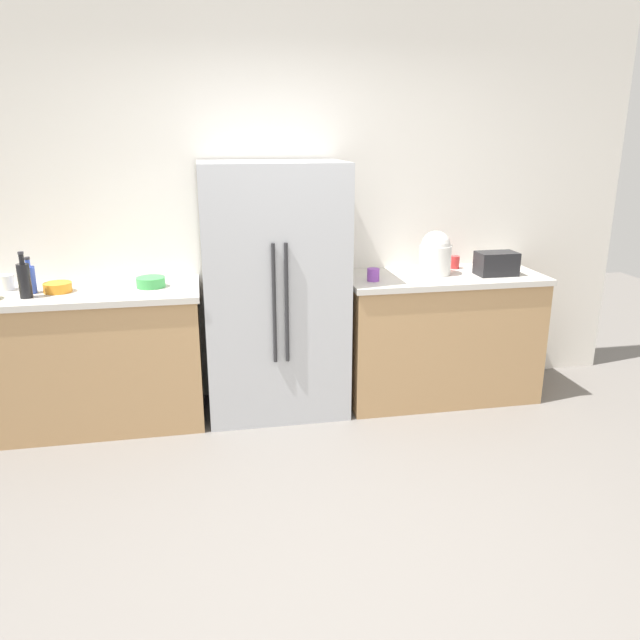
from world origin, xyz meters
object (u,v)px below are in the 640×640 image
bottle_a (30,279)px  cup_b (454,262)px  cup_a (6,282)px  refrigerator (274,292)px  toaster (496,264)px  bottle_b (24,280)px  cup_c (373,275)px  bowl_b (151,282)px  bowl_a (58,287)px  rice_cooker (435,253)px

bottle_a → cup_b: size_ratio=2.50×
cup_a → cup_b: size_ratio=1.08×
refrigerator → toaster: 1.58m
bottle_b → cup_a: 0.29m
bottle_b → cup_c: 2.21m
cup_a → bowl_b: (0.90, -0.09, -0.02)m
refrigerator → bottle_a: (-1.54, -0.01, 0.16)m
toaster → cup_a: 3.29m
cup_c → bowl_a: cup_c is taller
rice_cooker → cup_c: size_ratio=3.62×
bottle_b → bowl_a: size_ratio=1.65×
cup_c → cup_b: bearing=21.5°
bottle_b → cup_a: bearing=126.7°
bowl_a → bottle_b: bearing=-144.6°
cup_b → bowl_b: 2.18m
bottle_b → bowl_a: bottle_b is taller
cup_a → cup_b: 3.08m
toaster → bowl_a: size_ratio=1.59×
bottle_a → cup_a: bottle_a is taller
bottle_a → cup_b: (2.91, 0.19, -0.05)m
cup_a → bowl_b: 0.91m
bowl_a → toaster: bearing=-1.4°
rice_cooker → bowl_a: 2.54m
rice_cooker → bottle_b: rice_cooker is taller
refrigerator → rice_cooker: refrigerator is taller
bowl_b → bowl_a: bearing=-177.7°
bottle_a → bowl_a: 0.17m
toaster → rice_cooker: (-0.42, 0.10, 0.07)m
rice_cooker → bottle_a: 2.69m
bottle_a → bowl_a: bottle_a is taller
cup_a → cup_b: cup_a is taller
cup_c → cup_a: bearing=175.2°
bottle_a → bottle_b: size_ratio=0.81×
cup_b → cup_c: size_ratio=1.08×
toaster → cup_a: size_ratio=2.78×
bowl_b → bottle_a: bearing=-178.4°
toaster → bottle_b: bottle_b is taller
cup_a → cup_c: (2.38, -0.20, -0.01)m
refrigerator → cup_a: refrigerator is taller
rice_cooker → cup_b: 0.29m
refrigerator → rice_cooker: size_ratio=5.57×
bottle_b → bowl_a: 0.21m
bowl_a → rice_cooker: bearing=0.8°
cup_c → bowl_a: bearing=177.7°
refrigerator → bottle_b: refrigerator is taller
toaster → rice_cooker: size_ratio=0.90×
toaster → cup_c: (-0.90, -0.01, -0.04)m
rice_cooker → cup_b: (0.22, 0.16, -0.10)m
rice_cooker → bowl_b: (-1.96, -0.01, -0.12)m
bowl_b → cup_a: bearing=174.1°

